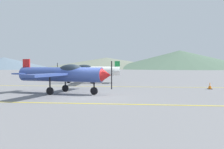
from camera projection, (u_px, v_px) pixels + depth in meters
ground_plane at (90, 96)px, 16.12m from camera, size 400.00×400.00×0.00m
apron_line_near at (78, 103)px, 12.86m from camera, size 80.00×0.16×0.01m
apron_line_far at (105, 86)px, 23.13m from camera, size 80.00×0.16×0.01m
airplane_near at (64, 74)px, 17.40m from camera, size 7.36×8.38×2.51m
airplane_mid at (89, 71)px, 27.70m from camera, size 7.31×8.41×2.51m
traffic_cone_front at (210, 86)px, 20.60m from camera, size 0.36×0.36×0.59m
hill_left at (4, 63)px, 134.17m from camera, size 56.29×56.29×6.51m
hill_centerleft at (106, 63)px, 161.83m from camera, size 88.85×88.85×7.23m
hill_centerright at (180, 60)px, 143.24m from camera, size 85.80×85.80×10.88m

